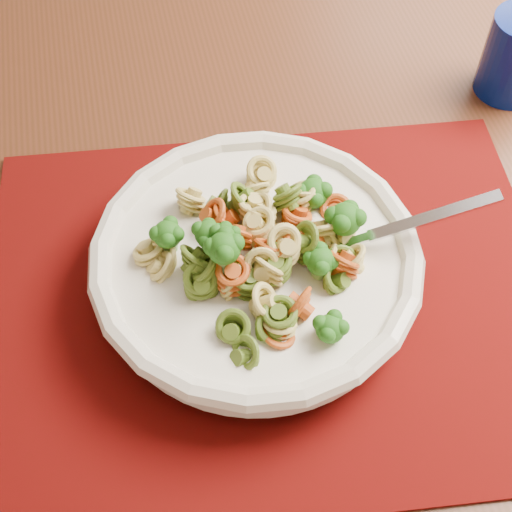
{
  "coord_description": "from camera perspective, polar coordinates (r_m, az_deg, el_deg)",
  "views": [
    {
      "loc": [
        -0.67,
        -1.17,
        1.28
      ],
      "look_at": [
        -0.68,
        -0.82,
        0.79
      ],
      "focal_mm": 50.0,
      "sensor_mm": 36.0,
      "label": 1
    }
  ],
  "objects": [
    {
      "name": "dining_table",
      "position": [
        0.76,
        3.91,
        -2.5
      ],
      "size": [
        1.49,
        1.16,
        0.75
      ],
      "rotation": [
        0.0,
        0.0,
        0.27
      ],
      "color": "#4C2415",
      "rests_on": "ground"
    },
    {
      "name": "fork",
      "position": [
        0.6,
        6.71,
        0.84
      ],
      "size": [
        0.18,
        0.06,
        0.08
      ],
      "primitive_type": null,
      "rotation": [
        0.0,
        -0.35,
        0.18
      ],
      "color": "silver",
      "rests_on": "pasta_bowl"
    },
    {
      "name": "pasta_bowl",
      "position": [
        0.6,
        0.0,
        -0.48
      ],
      "size": [
        0.28,
        0.28,
        0.05
      ],
      "color": "white",
      "rests_on": "placemat"
    },
    {
      "name": "placemat",
      "position": [
        0.62,
        1.26,
        -3.29
      ],
      "size": [
        0.55,
        0.46,
        0.0
      ],
      "primitive_type": "cube",
      "rotation": [
        0.0,
        0.0,
        0.16
      ],
      "color": "#4F0305",
      "rests_on": "dining_table"
    },
    {
      "name": "pasta_broccoli_heap",
      "position": [
        0.59,
        0.0,
        0.34
      ],
      "size": [
        0.24,
        0.24,
        0.06
      ],
      "primitive_type": null,
      "color": "tan",
      "rests_on": "pasta_bowl"
    }
  ]
}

